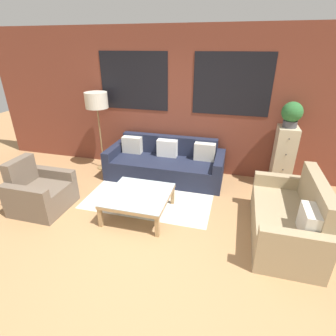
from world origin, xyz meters
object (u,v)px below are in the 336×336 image
object	(u,v)px
armchair_corner	(40,193)
potted_plant	(292,114)
floor_lamp	(97,103)
coffee_table	(138,197)
settee_vintage	(289,220)
drawer_cabinet	(283,158)
couch_dark	(165,164)

from	to	relation	value
armchair_corner	potted_plant	xyz separation A→B (m)	(3.85, 1.81, 1.12)
floor_lamp	coffee_table	bearing A→B (deg)	-46.35
coffee_table	potted_plant	bearing A→B (deg)	35.12
settee_vintage	potted_plant	xyz separation A→B (m)	(0.06, 1.58, 1.08)
armchair_corner	drawer_cabinet	xyz separation A→B (m)	(3.85, 1.81, 0.30)
couch_dark	armchair_corner	distance (m)	2.31
settee_vintage	drawer_cabinet	distance (m)	1.60
drawer_cabinet	coffee_table	bearing A→B (deg)	-144.88
armchair_corner	coffee_table	size ratio (longest dim) A/B	0.88
couch_dark	potted_plant	bearing A→B (deg)	5.24
coffee_table	potted_plant	xyz separation A→B (m)	(2.23, 1.57, 1.07)
drawer_cabinet	couch_dark	bearing A→B (deg)	-174.76
couch_dark	coffee_table	world-z (taller)	couch_dark
couch_dark	drawer_cabinet	bearing A→B (deg)	5.24
settee_vintage	armchair_corner	xyz separation A→B (m)	(-3.78, -0.23, -0.03)
armchair_corner	potted_plant	bearing A→B (deg)	25.18
settee_vintage	coffee_table	distance (m)	2.17
settee_vintage	potted_plant	world-z (taller)	potted_plant
armchair_corner	floor_lamp	xyz separation A→B (m)	(0.24, 1.68, 1.14)
potted_plant	settee_vintage	bearing A→B (deg)	-92.25
coffee_table	potted_plant	size ratio (longest dim) A/B	2.17
coffee_table	settee_vintage	bearing A→B (deg)	-0.21
couch_dark	floor_lamp	world-z (taller)	floor_lamp
coffee_table	drawer_cabinet	xyz separation A→B (m)	(2.23, 1.57, 0.26)
settee_vintage	potted_plant	size ratio (longest dim) A/B	3.59
floor_lamp	drawer_cabinet	size ratio (longest dim) A/B	1.40
couch_dark	drawer_cabinet	world-z (taller)	drawer_cabinet
couch_dark	drawer_cabinet	distance (m)	2.21
drawer_cabinet	settee_vintage	bearing A→B (deg)	-92.25
floor_lamp	drawer_cabinet	xyz separation A→B (m)	(3.61, 0.13, -0.84)
settee_vintage	coffee_table	size ratio (longest dim) A/B	1.65
armchair_corner	floor_lamp	world-z (taller)	floor_lamp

